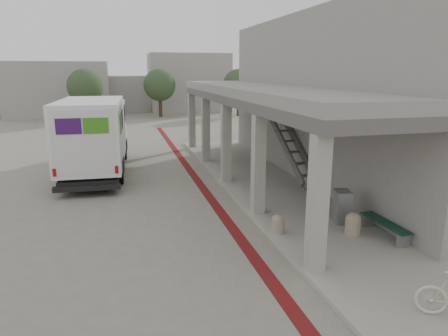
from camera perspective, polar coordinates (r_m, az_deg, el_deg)
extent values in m
plane|color=slate|center=(12.34, -3.77, -8.43)|extent=(120.00, 120.00, 0.00)
cube|color=maroon|center=(14.37, -1.38, -5.12)|extent=(0.35, 40.00, 0.01)
cube|color=gray|center=(13.59, 13.12, -6.37)|extent=(4.40, 28.00, 0.12)
cube|color=gray|center=(18.39, 16.54, 9.62)|extent=(4.30, 17.00, 7.00)
cube|color=#565250|center=(16.77, 5.33, 9.77)|extent=(3.40, 16.90, 0.35)
cube|color=gray|center=(16.75, 5.36, 10.97)|extent=(3.40, 16.90, 0.35)
cube|color=gray|center=(45.65, -22.49, 10.39)|extent=(10.00, 6.00, 5.50)
cube|color=gray|center=(49.31, -13.61, 10.34)|extent=(8.00, 6.00, 4.00)
cube|color=gray|center=(47.94, -5.07, 12.08)|extent=(9.00, 6.00, 6.50)
cube|color=gray|center=(49.73, -28.93, 9.35)|extent=(7.00, 5.00, 4.50)
cylinder|color=#38281C|center=(39.49, -19.03, 8.04)|extent=(0.36, 0.36, 2.40)
sphere|color=#2F4327|center=(39.36, -19.26, 10.93)|extent=(3.20, 3.20, 3.20)
cylinder|color=#38281C|center=(41.58, -9.08, 8.87)|extent=(0.36, 0.36, 2.40)
sphere|color=#2F4327|center=(41.46, -9.19, 11.62)|extent=(3.20, 3.20, 3.20)
cylinder|color=#38281C|center=(42.15, 2.07, 9.10)|extent=(0.36, 0.36, 2.40)
sphere|color=#2F4327|center=(42.04, 2.10, 11.81)|extent=(3.20, 3.20, 3.20)
cube|color=black|center=(19.46, -17.67, 0.56)|extent=(2.60, 7.50, 0.32)
cube|color=silver|center=(18.23, -18.33, 4.90)|extent=(2.81, 5.61, 2.75)
cube|color=silver|center=(21.84, -17.28, 5.93)|extent=(2.63, 2.13, 2.43)
cube|color=silver|center=(23.07, -16.88, 4.09)|extent=(2.35, 0.75, 0.84)
cube|color=black|center=(22.62, -17.20, 7.67)|extent=(2.35, 0.63, 1.11)
cube|color=black|center=(15.81, -18.97, -2.72)|extent=(2.44, 0.39, 0.19)
cube|color=#351150|center=(19.09, -22.02, 6.41)|extent=(0.10, 1.48, 0.79)
cube|color=#38811C|center=(17.54, -22.89, 5.76)|extent=(0.10, 1.48, 0.79)
cube|color=#351150|center=(15.49, -21.35, 5.56)|extent=(0.90, 0.08, 0.58)
cube|color=#38811C|center=(15.36, -17.85, 5.78)|extent=(0.90, 0.08, 0.58)
cylinder|color=black|center=(22.26, -19.85, 2.14)|extent=(0.34, 0.96, 0.95)
cylinder|color=black|center=(22.04, -14.14, 2.44)|extent=(0.34, 0.96, 0.95)
cylinder|color=black|center=(17.58, -21.93, -1.00)|extent=(0.34, 0.96, 0.95)
cylinder|color=black|center=(17.31, -14.70, -0.66)|extent=(0.34, 0.96, 0.95)
cube|color=gray|center=(11.65, 24.20, -9.43)|extent=(0.38, 0.09, 0.38)
cube|color=gray|center=(12.74, 19.91, -7.05)|extent=(0.38, 0.09, 0.38)
cube|color=#123727|center=(12.02, 21.51, -7.36)|extent=(0.14, 1.81, 0.05)
cube|color=#123727|center=(12.11, 22.04, -7.26)|extent=(0.14, 1.81, 0.05)
cube|color=#123727|center=(12.19, 22.57, -7.17)|extent=(0.14, 1.81, 0.05)
cylinder|color=gray|center=(11.67, 7.70, -8.29)|extent=(0.36, 0.36, 0.36)
sphere|color=gray|center=(11.60, 7.73, -7.47)|extent=(0.36, 0.36, 0.36)
cylinder|color=gray|center=(11.97, 17.92, -8.07)|extent=(0.44, 0.44, 0.44)
sphere|color=gray|center=(11.89, 18.00, -7.09)|extent=(0.44, 0.44, 0.44)
cube|color=gray|center=(12.74, 16.52, -5.30)|extent=(0.58, 0.69, 1.00)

